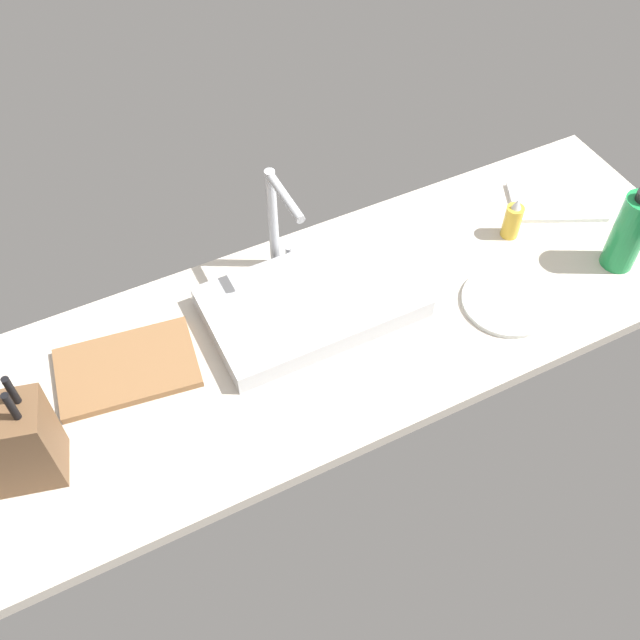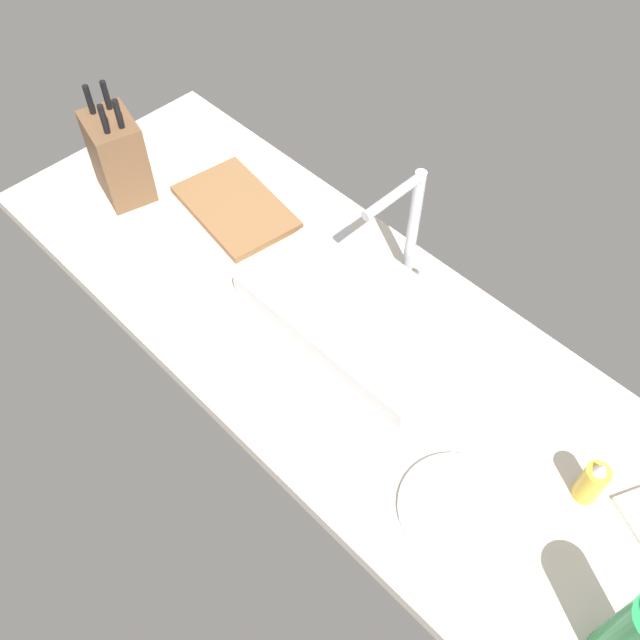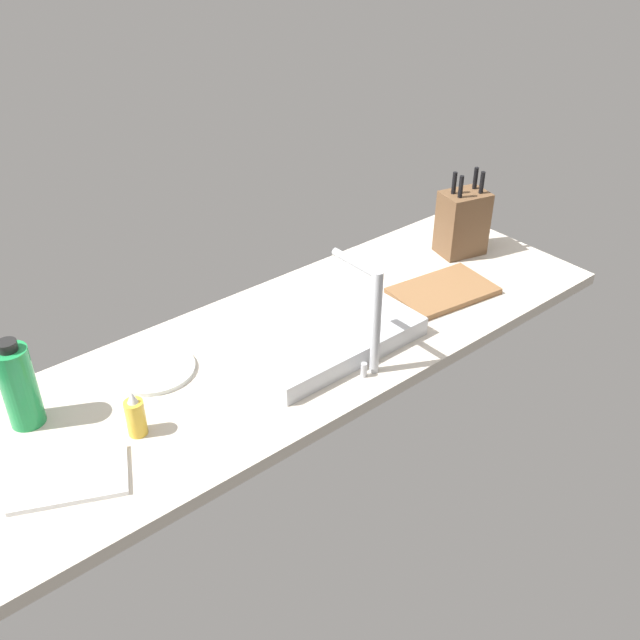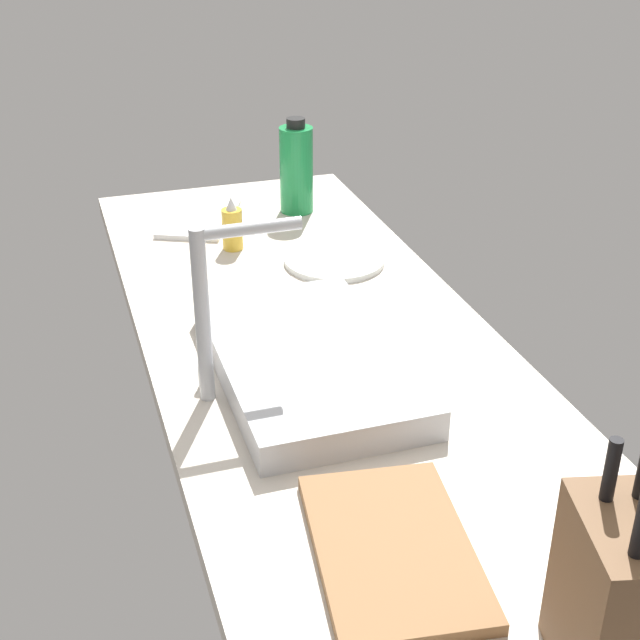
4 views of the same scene
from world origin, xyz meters
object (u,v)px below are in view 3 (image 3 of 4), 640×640
object	(u,v)px
sink_basin	(326,335)
faucet	(370,310)
cutting_board	(443,291)
knife_block	(462,222)
dish_towel	(70,478)
water_bottle	(19,386)
soap_bottle	(136,416)
dinner_plate	(153,369)

from	to	relation	value
sink_basin	faucet	distance (cm)	21.22
cutting_board	knife_block	bearing A→B (deg)	-148.56
faucet	dish_towel	world-z (taller)	faucet
water_bottle	dish_towel	bearing A→B (deg)	89.18
water_bottle	dish_towel	xyz separation A→B (cm)	(0.34, 23.87, -9.98)
soap_bottle	water_bottle	bearing A→B (deg)	-48.07
dish_towel	soap_bottle	bearing A→B (deg)	-167.40
sink_basin	knife_block	xyz separation A→B (cm)	(-67.74, -12.24, 8.07)
knife_block	dinner_plate	world-z (taller)	knife_block
sink_basin	dinner_plate	xyz separation A→B (cm)	(41.81, -18.79, -2.00)
dinner_plate	soap_bottle	bearing A→B (deg)	53.07
knife_block	dinner_plate	xyz separation A→B (cm)	(109.55, -6.55, -10.07)
faucet	cutting_board	bearing A→B (deg)	-163.44
cutting_board	water_bottle	distance (cm)	119.81
faucet	soap_bottle	xyz separation A→B (cm)	(57.19, -15.19, -12.46)
sink_basin	water_bottle	xyz separation A→B (cm)	(73.63, -19.95, 7.98)
water_bottle	faucet	bearing A→B (deg)	154.98
faucet	water_bottle	distance (cm)	83.05
sink_basin	knife_block	size ratio (longest dim) A/B	1.73
sink_basin	soap_bottle	bearing A→B (deg)	-0.13
faucet	dinner_plate	xyz separation A→B (cm)	(43.17, -33.85, -16.89)
knife_block	soap_bottle	distance (cm)	124.29
cutting_board	dish_towel	size ratio (longest dim) A/B	1.25
water_bottle	sink_basin	bearing A→B (deg)	164.84
sink_basin	dish_towel	size ratio (longest dim) A/B	2.02
water_bottle	dinner_plate	bearing A→B (deg)	177.92
sink_basin	faucet	bearing A→B (deg)	95.16
faucet	water_bottle	world-z (taller)	faucet
faucet	dinner_plate	bearing A→B (deg)	-38.10
cutting_board	soap_bottle	xyz separation A→B (cm)	(99.50, -2.61, 4.13)
sink_basin	soap_bottle	world-z (taller)	soap_bottle
faucet	dish_towel	xyz separation A→B (cm)	(75.33, -11.13, -16.89)
dish_towel	sink_basin	bearing A→B (deg)	-176.96
faucet	knife_block	size ratio (longest dim) A/B	1.04
soap_bottle	dish_towel	size ratio (longest dim) A/B	0.49
cutting_board	dinner_plate	size ratio (longest dim) A/B	1.41
sink_basin	water_bottle	bearing A→B (deg)	-15.16
knife_block	cutting_board	world-z (taller)	knife_block
knife_block	cutting_board	distance (cm)	29.86
soap_bottle	dinner_plate	distance (cm)	23.76
knife_block	dish_towel	distance (cm)	142.98
faucet	cutting_board	size ratio (longest dim) A/B	0.97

